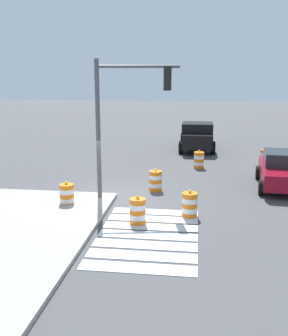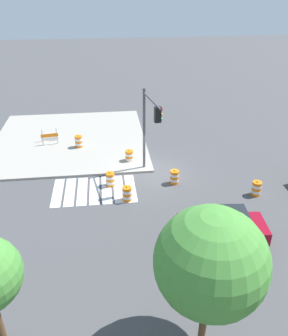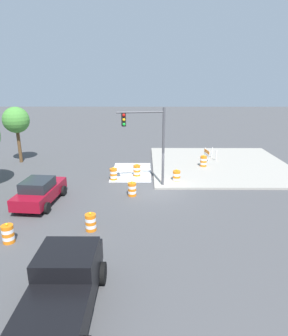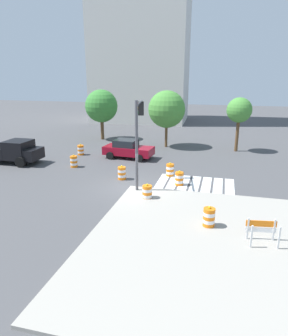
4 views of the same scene
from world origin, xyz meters
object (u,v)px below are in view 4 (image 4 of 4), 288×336
sports_car (128,149)px  traffic_barrel_near_corner (147,193)px  traffic_barrel_median_near (81,150)px  street_tree_streetside_mid (167,109)px  pickup_truck (13,152)px  street_tree_streetside_far (239,111)px  traffic_barrel_far_curb (122,173)px  traffic_barrel_on_sidewalk (209,217)px  construction_barricade (262,229)px  traffic_barrel_lane_center (179,179)px  traffic_barrel_median_far (170,170)px  traffic_light_pole (138,127)px  traffic_barrel_crosswalk_end (74,161)px  street_tree_streetside_near (101,106)px

sports_car → traffic_barrel_near_corner: 9.70m
traffic_barrel_median_near → street_tree_streetside_mid: street_tree_streetside_mid is taller
pickup_truck → street_tree_streetside_far: bearing=26.2°
pickup_truck → traffic_barrel_far_curb: pickup_truck is taller
traffic_barrel_on_sidewalk → construction_barricade: 2.43m
traffic_barrel_near_corner → traffic_barrel_lane_center: 3.34m
traffic_barrel_lane_center → sports_car: bearing=132.5°
sports_car → traffic_barrel_lane_center: (5.37, -5.86, -0.36)m
sports_car → traffic_barrel_median_far: (4.44, -4.09, -0.36)m
traffic_barrel_on_sidewalk → traffic_light_pole: (-4.79, 4.90, 3.31)m
traffic_light_pole → street_tree_streetside_mid: bearing=91.7°
traffic_barrel_crosswalk_end → traffic_barrel_median_near: bearing=107.6°
traffic_light_pole → street_tree_streetside_mid: 11.83m
traffic_barrel_median_far → traffic_barrel_lane_center: (0.93, -1.77, 0.00)m
traffic_barrel_median_near → traffic_barrel_median_far: (8.97, -4.08, 0.00)m
construction_barricade → street_tree_streetside_near: 24.95m
traffic_barrel_near_corner → construction_barricade: construction_barricade is taller
street_tree_streetside_near → construction_barricade: bearing=-52.4°
traffic_barrel_near_corner → street_tree_streetside_near: 18.78m
pickup_truck → traffic_barrel_crosswalk_end: 5.43m
sports_car → traffic_barrel_far_curb: (1.30, -5.65, -0.36)m
sports_car → construction_barricade: bearing=-51.6°
traffic_barrel_median_near → street_tree_streetside_far: street_tree_streetside_far is taller
traffic_barrel_far_curb → traffic_barrel_lane_center: size_ratio=1.00×
traffic_barrel_near_corner → street_tree_streetside_near: bearing=119.7°
traffic_barrel_median_far → construction_barricade: (5.40, -8.34, 0.27)m
pickup_truck → traffic_barrel_on_sidewalk: (16.34, -7.70, -0.37)m
sports_car → traffic_barrel_on_sidewalk: bearing=-56.7°
traffic_barrel_near_corner → traffic_barrel_on_sidewalk: (3.67, -2.69, 0.15)m
traffic_light_pole → traffic_barrel_on_sidewalk: bearing=-45.6°
street_tree_streetside_near → traffic_light_pole: bearing=-59.8°
traffic_barrel_median_far → traffic_barrel_median_near: bearing=155.5°
traffic_barrel_median_far → traffic_barrel_lane_center: size_ratio=1.00×
sports_car → traffic_barrel_crosswalk_end: 5.03m
street_tree_streetside_near → street_tree_streetside_mid: (7.70, -2.02, 0.07)m
traffic_barrel_far_curb → traffic_barrel_lane_center: same height
traffic_barrel_far_curb → street_tree_streetside_near: size_ratio=0.18×
traffic_barrel_near_corner → traffic_barrel_median_near: same height
sports_car → construction_barricade: size_ratio=3.34×
street_tree_streetside_near → traffic_barrel_median_near: bearing=-84.2°
traffic_barrel_lane_center → street_tree_streetside_far: street_tree_streetside_far is taller
pickup_truck → traffic_barrel_median_far: bearing=-1.0°
traffic_barrel_lane_center → traffic_barrel_near_corner: bearing=-115.8°
construction_barricade → street_tree_streetside_far: size_ratio=0.26×
traffic_barrel_near_corner → traffic_barrel_on_sidewalk: 4.55m
traffic_barrel_far_curb → street_tree_streetside_far: street_tree_streetside_far is taller
traffic_barrel_near_corner → traffic_barrel_crosswalk_end: bearing=144.7°
street_tree_streetside_near → street_tree_streetside_mid: street_tree_streetside_mid is taller
traffic_barrel_on_sidewalk → traffic_barrel_lane_center: bearing=111.2°
traffic_barrel_on_sidewalk → street_tree_streetside_far: size_ratio=0.20×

